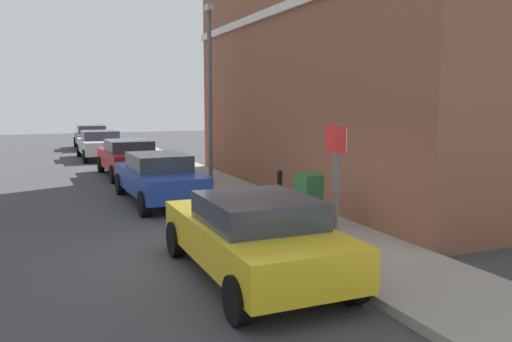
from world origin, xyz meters
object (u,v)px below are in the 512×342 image
(utility_cabinet, at_px, (309,203))
(bollard_near_cabinet, at_px, (280,190))
(street_sign, at_px, (336,172))
(lamppost, at_px, (210,86))
(car_silver, at_px, (100,144))
(car_yellow, at_px, (253,234))
(car_grey, at_px, (91,136))
(car_red, at_px, (129,157))
(car_blue, at_px, (159,177))

(utility_cabinet, distance_m, bollard_near_cabinet, 1.62)
(street_sign, height_order, lamppost, lamppost)
(car_silver, xyz_separation_m, utility_cabinet, (2.34, -16.96, -0.05))
(car_yellow, height_order, car_silver, car_silver)
(car_grey, height_order, bollard_near_cabinet, car_grey)
(car_red, xyz_separation_m, utility_cabinet, (2.04, -10.28, -0.05))
(bollard_near_cabinet, height_order, street_sign, street_sign)
(car_blue, relative_size, utility_cabinet, 3.90)
(car_yellow, distance_m, car_blue, 6.81)
(car_blue, bearing_deg, bollard_near_cabinet, -146.77)
(car_grey, bearing_deg, bollard_near_cabinet, -173.20)
(lamppost, bearing_deg, bollard_near_cabinet, -89.61)
(car_red, distance_m, car_grey, 12.69)
(utility_cabinet, distance_m, street_sign, 2.54)
(car_blue, bearing_deg, car_red, -2.18)
(utility_cabinet, bearing_deg, car_blue, 113.69)
(car_red, relative_size, car_silver, 0.99)
(car_grey, bearing_deg, street_sign, -176.02)
(street_sign, relative_size, lamppost, 0.40)
(car_yellow, bearing_deg, car_blue, 0.10)
(car_red, distance_m, street_sign, 12.60)
(car_grey, xyz_separation_m, lamppost, (2.26, -16.16, 2.56))
(car_red, xyz_separation_m, car_silver, (-0.29, 6.68, -0.00))
(car_red, relative_size, lamppost, 0.74)
(car_blue, bearing_deg, car_silver, -0.39)
(car_grey, height_order, lamppost, lamppost)
(car_blue, height_order, car_silver, car_silver)
(car_yellow, height_order, street_sign, street_sign)
(car_silver, xyz_separation_m, car_grey, (0.15, 6.01, 0.01))
(car_grey, bearing_deg, car_yellow, -179.13)
(car_blue, height_order, street_sign, street_sign)
(car_grey, xyz_separation_m, street_sign, (1.46, -25.19, 0.92))
(bollard_near_cabinet, xyz_separation_m, lamppost, (-0.03, 5.19, 2.60))
(car_silver, distance_m, lamppost, 10.74)
(car_yellow, distance_m, car_silver, 18.96)
(car_grey, height_order, utility_cabinet, car_grey)
(car_silver, relative_size, utility_cabinet, 3.72)
(car_silver, bearing_deg, street_sign, -176.01)
(utility_cabinet, bearing_deg, lamppost, 89.45)
(bollard_near_cabinet, relative_size, lamppost, 0.18)
(car_silver, height_order, car_grey, car_grey)
(car_yellow, relative_size, car_silver, 0.99)
(car_silver, bearing_deg, car_blue, -179.73)
(bollard_near_cabinet, bearing_deg, car_yellow, -121.35)
(car_red, height_order, lamppost, lamppost)
(car_silver, relative_size, street_sign, 1.86)
(street_sign, bearing_deg, car_silver, 94.78)
(car_blue, distance_m, car_red, 5.47)
(car_blue, relative_size, bollard_near_cabinet, 4.32)
(bollard_near_cabinet, xyz_separation_m, street_sign, (-0.83, -3.84, 0.96))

